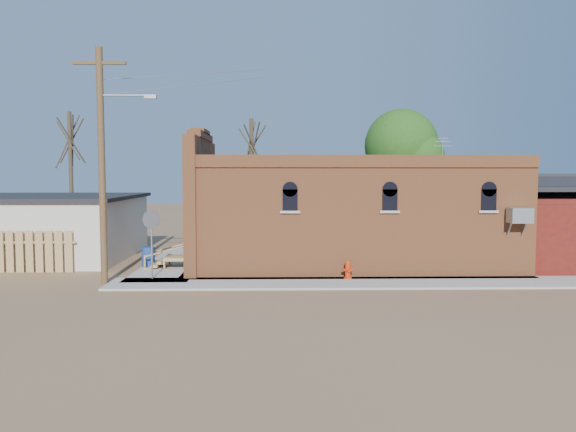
{
  "coord_description": "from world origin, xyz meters",
  "views": [
    {
      "loc": [
        -1.57,
        -20.38,
        4.23
      ],
      "look_at": [
        -1.04,
        4.09,
        2.4
      ],
      "focal_mm": 35.0,
      "sensor_mm": 36.0,
      "label": 1
    }
  ],
  "objects_px": {
    "utility_pole": "(103,160)",
    "fire_hydrant": "(348,270)",
    "trash_barrel": "(148,257)",
    "brick_bar": "(345,215)",
    "stop_sign": "(151,226)"
  },
  "relations": [
    {
      "from": "fire_hydrant",
      "to": "trash_barrel",
      "type": "bearing_deg",
      "value": 139.89
    },
    {
      "from": "fire_hydrant",
      "to": "brick_bar",
      "type": "bearing_deg",
      "value": 64.39
    },
    {
      "from": "brick_bar",
      "to": "fire_hydrant",
      "type": "height_order",
      "value": "brick_bar"
    },
    {
      "from": "fire_hydrant",
      "to": "stop_sign",
      "type": "relative_size",
      "value": 0.27
    },
    {
      "from": "stop_sign",
      "to": "trash_barrel",
      "type": "relative_size",
      "value": 3.09
    },
    {
      "from": "stop_sign",
      "to": "trash_barrel",
      "type": "bearing_deg",
      "value": 88.77
    },
    {
      "from": "brick_bar",
      "to": "trash_barrel",
      "type": "height_order",
      "value": "brick_bar"
    },
    {
      "from": "utility_pole",
      "to": "fire_hydrant",
      "type": "distance_m",
      "value": 10.39
    },
    {
      "from": "utility_pole",
      "to": "fire_hydrant",
      "type": "height_order",
      "value": "utility_pole"
    },
    {
      "from": "fire_hydrant",
      "to": "trash_barrel",
      "type": "xyz_separation_m",
      "value": [
        -8.59,
        3.08,
        0.08
      ]
    },
    {
      "from": "trash_barrel",
      "to": "brick_bar",
      "type": "bearing_deg",
      "value": 5.04
    },
    {
      "from": "brick_bar",
      "to": "trash_barrel",
      "type": "distance_m",
      "value": 9.16
    },
    {
      "from": "fire_hydrant",
      "to": "stop_sign",
      "type": "bearing_deg",
      "value": 158.45
    },
    {
      "from": "fire_hydrant",
      "to": "stop_sign",
      "type": "distance_m",
      "value": 7.98
    },
    {
      "from": "utility_pole",
      "to": "trash_barrel",
      "type": "xyz_separation_m",
      "value": [
        0.84,
        3.51,
        -4.25
      ]
    }
  ]
}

